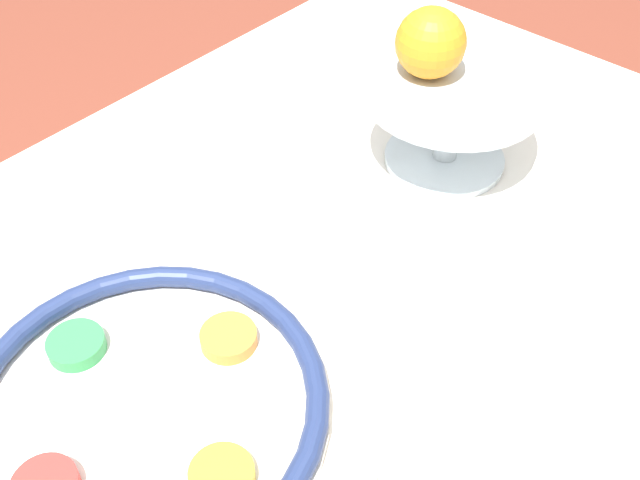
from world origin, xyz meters
TOP-DOWN VIEW (x-y plane):
  - seder_plate at (-0.06, 0.09)m, footprint 0.31×0.31m
  - fruit_stand at (0.39, 0.11)m, footprint 0.20×0.20m
  - orange_fruit at (0.37, 0.13)m, footprint 0.07×0.07m
  - fork_right at (-0.03, 0.33)m, footprint 0.05×0.16m

SIDE VIEW (x-z plane):
  - fork_right at x=-0.03m, z-range 0.73..0.74m
  - seder_plate at x=-0.06m, z-range 0.73..0.76m
  - fruit_stand at x=0.39m, z-range 0.76..0.88m
  - orange_fruit at x=0.37m, z-range 0.85..0.92m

